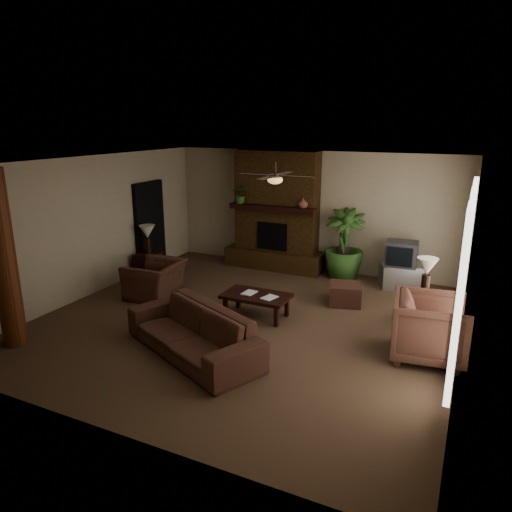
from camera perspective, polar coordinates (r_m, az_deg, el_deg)
The scene contains 23 objects.
room_shell at distance 8.10m, azimuth -1.21°, elevation 1.34°, with size 7.00×7.00×7.00m.
fireplace at distance 11.34m, azimuth 2.44°, elevation 4.29°, with size 2.40×0.70×2.80m.
windows at distance 7.51m, azimuth 23.84°, elevation -1.63°, with size 0.08×3.65×2.35m.
log_column at distance 8.19m, azimuth -28.15°, elevation -0.43°, with size 0.36×0.36×2.80m, color brown.
doorway at distance 11.47m, azimuth -12.69°, elevation 3.51°, with size 0.10×1.00×2.10m, color black.
ceiling_fan at distance 8.00m, azimuth 2.32°, elevation 9.38°, with size 1.35×1.35×0.37m.
sofa at distance 7.29m, azimuth -7.67°, elevation -8.17°, with size 2.46×0.72×0.96m, color #4A2B1F.
armchair_left at distance 9.76m, azimuth -12.08°, elevation -2.09°, with size 1.10×0.71×0.96m, color #4A2B1F.
armchair_right at distance 7.52m, azimuth 20.24°, elevation -7.85°, with size 1.04×0.97×1.07m, color #4A2B1F.
coffee_table at distance 8.58m, azimuth 0.04°, elevation -5.01°, with size 1.20×0.70×0.43m.
ottoman at distance 9.40m, azimuth 10.70°, elevation -4.51°, with size 0.60×0.60×0.40m, color #4A2B1F.
tv_stand at distance 10.59m, azimuth 17.07°, elevation -2.33°, with size 0.85×0.50×0.50m, color #AFAFB1.
tv at distance 10.39m, azimuth 17.13°, elevation 0.25°, with size 0.68×0.57×0.52m.
floor_vase at distance 10.92m, azimuth 10.46°, elevation -0.34°, with size 0.34×0.34×0.77m.
floor_plant at distance 10.87m, azimuth 10.48°, elevation -0.36°, with size 0.88×1.58×0.88m, color #345B24.
side_table_left at distance 11.10m, azimuth -12.87°, elevation -1.06°, with size 0.50×0.50×0.55m, color black.
lamp_left at distance 10.94m, azimuth -12.98°, elevation 2.64°, with size 0.40×0.40×0.65m.
side_table_right at distance 8.79m, azimuth 19.70°, elevation -6.17°, with size 0.50×0.50×0.55m, color black.
lamp_right at distance 8.61m, azimuth 19.93°, elevation -1.51°, with size 0.42×0.42×0.65m.
mantel_plant at distance 11.30m, azimuth -1.85°, elevation 7.18°, with size 0.38×0.42×0.33m, color #345B24.
mantel_vase at distance 10.74m, azimuth 5.70°, elevation 6.36°, with size 0.22×0.23×0.22m, color brown.
book_a at distance 8.60m, azimuth -1.45°, elevation -3.54°, with size 0.22×0.03×0.29m, color #999999.
book_b at distance 8.39m, azimuth 1.07°, elevation -4.04°, with size 0.21×0.02×0.29m, color #999999.
Camera 1 is at (3.50, -7.02, 3.44)m, focal length 33.14 mm.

